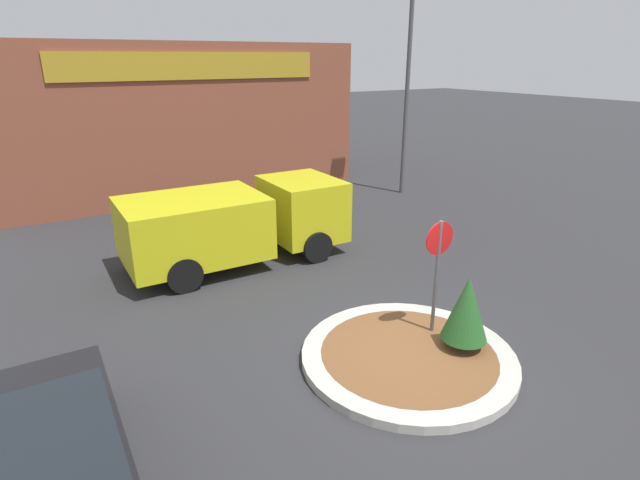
# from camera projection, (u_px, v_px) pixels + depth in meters

# --- Properties ---
(ground_plane) EXTENTS (120.00, 120.00, 0.00)m
(ground_plane) POSITION_uv_depth(u_px,v_px,m) (408.00, 360.00, 8.88)
(ground_plane) COLOR #2D2D30
(traffic_island) EXTENTS (3.78, 3.78, 0.16)m
(traffic_island) POSITION_uv_depth(u_px,v_px,m) (408.00, 356.00, 8.86)
(traffic_island) COLOR #BCB7AD
(traffic_island) RESTS_ON ground_plane
(stop_sign) EXTENTS (0.62, 0.07, 2.36)m
(stop_sign) POSITION_uv_depth(u_px,v_px,m) (438.00, 260.00, 9.04)
(stop_sign) COLOR #4C4C51
(stop_sign) RESTS_ON ground_plane
(island_shrub) EXTENTS (0.82, 0.82, 1.38)m
(island_shrub) POSITION_uv_depth(u_px,v_px,m) (466.00, 308.00, 8.75)
(island_shrub) COLOR brown
(island_shrub) RESTS_ON traffic_island
(utility_truck) EXTENTS (5.66, 2.46, 1.98)m
(utility_truck) POSITION_uv_depth(u_px,v_px,m) (235.00, 221.00, 12.79)
(utility_truck) COLOR gold
(utility_truck) RESTS_ON ground_plane
(storefront_building) EXTENTS (13.21, 6.07, 5.60)m
(storefront_building) POSITION_uv_depth(u_px,v_px,m) (174.00, 117.00, 20.25)
(storefront_building) COLOR brown
(storefront_building) RESTS_ON ground_plane
(parked_sedan_black) EXTENTS (1.81, 4.48, 1.32)m
(parked_sedan_black) POSITION_uv_depth(u_px,v_px,m) (49.00, 476.00, 5.57)
(parked_sedan_black) COLOR black
(parked_sedan_black) RESTS_ON ground_plane
(light_pole) EXTENTS (0.70, 0.30, 7.49)m
(light_pole) POSITION_uv_depth(u_px,v_px,m) (408.00, 79.00, 18.40)
(light_pole) COLOR #4C4C51
(light_pole) RESTS_ON ground_plane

